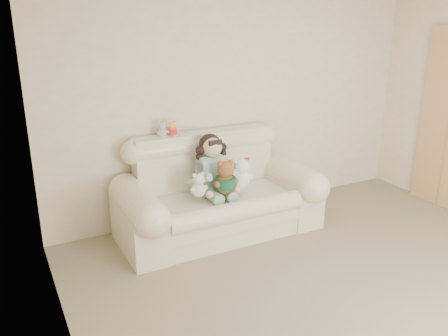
% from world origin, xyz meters
% --- Properties ---
extents(floor, '(5.00, 5.00, 0.00)m').
position_xyz_m(floor, '(0.00, 0.00, 0.00)').
color(floor, '#7E755A').
rests_on(floor, ground).
extents(wall_back, '(4.50, 0.00, 4.50)m').
position_xyz_m(wall_back, '(0.00, 2.50, 1.30)').
color(wall_back, beige).
rests_on(wall_back, ground).
extents(wall_left, '(0.00, 5.00, 5.00)m').
position_xyz_m(wall_left, '(-2.25, 0.00, 1.30)').
color(wall_left, beige).
rests_on(wall_left, ground).
extents(sofa, '(2.10, 0.95, 1.03)m').
position_xyz_m(sofa, '(-0.53, 2.00, 0.52)').
color(sofa, '#F2E1C3').
rests_on(sofa, floor).
extents(seated_child, '(0.45, 0.52, 0.65)m').
position_xyz_m(seated_child, '(-0.58, 2.08, 0.75)').
color(seated_child, '#2E7B55').
rests_on(seated_child, sofa).
extents(brown_teddy, '(0.30, 0.25, 0.41)m').
position_xyz_m(brown_teddy, '(-0.55, 1.83, 0.71)').
color(brown_teddy, brown).
rests_on(brown_teddy, sofa).
extents(white_cat, '(0.30, 0.27, 0.40)m').
position_xyz_m(white_cat, '(-0.34, 1.88, 0.70)').
color(white_cat, white).
rests_on(white_cat, sofa).
extents(cream_teddy, '(0.22, 0.19, 0.29)m').
position_xyz_m(cream_teddy, '(-0.82, 1.88, 0.65)').
color(cream_teddy, white).
rests_on(cream_teddy, sofa).
extents(yellow_mini_bear, '(0.15, 0.14, 0.20)m').
position_xyz_m(yellow_mini_bear, '(-0.89, 2.37, 1.11)').
color(yellow_mini_bear, yellow).
rests_on(yellow_mini_bear, sofa).
extents(grey_mini_plush, '(0.14, 0.12, 0.20)m').
position_xyz_m(grey_mini_plush, '(-0.99, 2.38, 1.11)').
color(grey_mini_plush, silver).
rests_on(grey_mini_plush, sofa).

